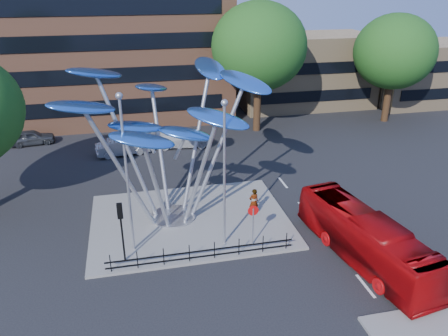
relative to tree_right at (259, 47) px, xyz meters
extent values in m
plane|color=black|center=(-8.00, -22.00, -8.04)|extent=(120.00, 120.00, 0.00)
cube|color=slate|center=(-9.00, -16.00, -7.96)|extent=(12.00, 9.00, 0.15)
cube|color=tan|center=(8.00, 8.00, -4.04)|extent=(15.00, 8.00, 8.00)
cube|color=tan|center=(22.00, 6.00, -4.54)|extent=(12.00, 8.00, 7.00)
cylinder|color=black|center=(0.00, 0.00, -5.18)|extent=(0.70, 0.70, 5.72)
ellipsoid|color=#1E4513|center=(0.00, 0.00, 0.02)|extent=(8.80, 8.80, 8.10)
cylinder|color=black|center=(14.00, 0.00, -5.51)|extent=(0.70, 0.70, 5.06)
ellipsoid|color=#1E4513|center=(14.00, 0.00, -0.91)|extent=(8.00, 8.00, 7.36)
cylinder|color=#9EA0A5|center=(-10.00, -15.50, -7.83)|extent=(2.80, 2.80, 0.12)
cylinder|color=#9EA0A5|center=(-11.20, -16.10, -3.99)|extent=(0.24, 0.24, 7.80)
ellipsoid|color=blue|center=(-14.40, -17.10, -0.09)|extent=(3.92, 2.95, 1.39)
cylinder|color=#9EA0A5|center=(-10.40, -16.50, -4.69)|extent=(0.24, 0.24, 6.40)
ellipsoid|color=blue|center=(-11.60, -18.70, -1.49)|extent=(3.47, 1.78, 1.31)
cylinder|color=#9EA0A5|center=(-9.40, -16.30, -4.39)|extent=(0.24, 0.24, 7.00)
ellipsoid|color=blue|center=(-7.60, -17.90, -0.89)|extent=(3.81, 3.11, 1.36)
cylinder|color=#9EA0A5|center=(-8.80, -15.50, -3.79)|extent=(0.24, 0.24, 8.20)
ellipsoid|color=blue|center=(-5.40, -15.10, 0.31)|extent=(3.52, 4.06, 1.44)
cylinder|color=#9EA0A5|center=(-9.20, -14.60, -3.59)|extent=(0.24, 0.24, 8.60)
ellipsoid|color=blue|center=(-7.00, -12.60, 0.71)|extent=(2.21, 3.79, 1.39)
cylinder|color=#9EA0A5|center=(-10.20, -14.50, -4.19)|extent=(0.24, 0.24, 7.40)
ellipsoid|color=blue|center=(-10.60, -11.90, -0.49)|extent=(3.02, 3.71, 1.34)
cylinder|color=#9EA0A5|center=(-11.00, -15.10, -3.49)|extent=(0.24, 0.24, 8.80)
ellipsoid|color=blue|center=(-13.80, -13.70, 0.91)|extent=(3.88, 3.60, 1.42)
ellipsoid|color=blue|center=(-11.80, -15.30, -1.89)|extent=(3.40, 1.96, 1.13)
ellipsoid|color=blue|center=(-9.10, -15.90, -2.29)|extent=(3.39, 2.16, 1.11)
cylinder|color=#9EA0A5|center=(-12.50, -18.50, -3.64)|extent=(0.14, 0.14, 8.50)
sphere|color=#9EA0A5|center=(-12.50, -18.50, 0.73)|extent=(0.36, 0.36, 0.36)
cylinder|color=#9EA0A5|center=(-7.50, -19.00, -3.89)|extent=(0.14, 0.14, 8.00)
sphere|color=#9EA0A5|center=(-7.50, -19.00, 0.23)|extent=(0.36, 0.36, 0.36)
cylinder|color=black|center=(-13.00, -19.50, -6.29)|extent=(0.10, 0.10, 3.20)
cube|color=black|center=(-13.00, -19.50, -4.89)|extent=(0.28, 0.18, 0.85)
sphere|color=#FF0C0C|center=(-13.00, -19.50, -4.61)|extent=(0.18, 0.18, 0.18)
cylinder|color=#9EA0A5|center=(-6.00, -19.50, -6.74)|extent=(0.08, 0.08, 2.30)
cylinder|color=red|center=(-6.00, -19.47, -5.74)|extent=(0.60, 0.04, 0.60)
cube|color=white|center=(-6.00, -19.45, -5.74)|extent=(0.42, 0.03, 0.10)
cylinder|color=black|center=(-13.70, -20.30, -7.39)|extent=(0.05, 0.05, 1.00)
cylinder|color=black|center=(-12.36, -20.30, -7.39)|extent=(0.05, 0.05, 1.00)
cylinder|color=black|center=(-11.01, -20.30, -7.39)|extent=(0.05, 0.05, 1.00)
cylinder|color=black|center=(-9.67, -20.30, -7.39)|extent=(0.05, 0.05, 1.00)
cylinder|color=black|center=(-8.33, -20.30, -7.39)|extent=(0.05, 0.05, 1.00)
cylinder|color=black|center=(-6.99, -20.30, -7.39)|extent=(0.05, 0.05, 1.00)
cylinder|color=black|center=(-5.64, -20.30, -7.39)|extent=(0.05, 0.05, 1.00)
cylinder|color=black|center=(-4.30, -20.30, -7.39)|extent=(0.05, 0.05, 1.00)
cube|color=black|center=(-9.00, -20.30, -7.34)|extent=(10.00, 0.06, 0.06)
cube|color=black|center=(-9.00, -20.30, -7.69)|extent=(10.00, 0.06, 0.06)
imported|color=#A0070A|center=(-0.59, -21.93, -6.69)|extent=(3.78, 9.89, 2.69)
imported|color=gray|center=(-5.00, -16.24, -7.00)|extent=(0.71, 0.54, 1.77)
imported|color=#3E4146|center=(-20.94, 0.54, -7.36)|extent=(4.12, 2.09, 1.34)
imported|color=#929498|center=(-12.94, -3.73, -7.30)|extent=(4.63, 2.22, 1.46)
imported|color=silver|center=(-7.76, -2.80, -7.27)|extent=(5.48, 2.62, 1.54)
camera|label=1|loc=(-12.05, -39.36, 5.92)|focal=35.00mm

